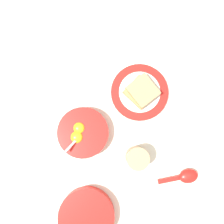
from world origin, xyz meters
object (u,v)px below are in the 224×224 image
Objects in this scene: congee_bowl at (87,216)px; toast_sandwich at (141,91)px; toast_plate at (139,92)px; egg_bowl at (83,133)px; drinking_cup at (137,158)px; soup_spoon at (186,177)px.

toast_sandwich is at bearing -168.66° from congee_bowl.
toast_plate is at bearing -76.88° from toast_sandwich.
egg_bowl is at bearing -19.40° from toast_sandwich.
toast_plate is 2.75× the size of drinking_cup.
egg_bowl is 0.27m from congee_bowl.
egg_bowl reaches higher than toast_plate.
drinking_cup reaches higher than toast_sandwich.
soup_spoon is at bearing 62.58° from toast_sandwich.
soup_spoon is 0.35m from congee_bowl.
soup_spoon is (0.15, 0.28, -0.02)m from toast_sandwich.
congee_bowl is at bearing 11.34° from toast_sandwich.
toast_plate is 0.32m from soup_spoon.
soup_spoon is at bearing 103.92° from drinking_cup.
congee_bowl reaches higher than toast_plate.
congee_bowl is at bearing -34.10° from soup_spoon.
congee_bowl is (0.43, 0.09, 0.02)m from toast_plate.
toast_plate is 0.44m from congee_bowl.
egg_bowl is 0.20m from drinking_cup.
toast_sandwich is (-0.22, 0.08, 0.01)m from egg_bowl.
drinking_cup is at bearing 31.54° from toast_plate.
drinking_cup reaches higher than congee_bowl.
drinking_cup reaches higher than soup_spoon.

